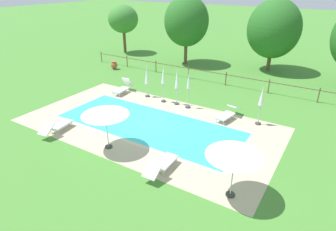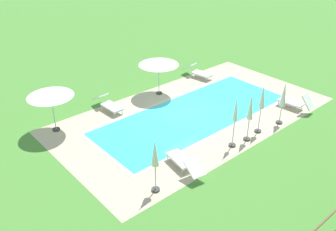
% 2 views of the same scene
% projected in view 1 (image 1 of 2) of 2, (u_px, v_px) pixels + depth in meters
% --- Properties ---
extents(ground_plane, '(160.00, 160.00, 0.00)m').
position_uv_depth(ground_plane, '(149.00, 124.00, 16.32)').
color(ground_plane, '#478433').
extents(pool_deck_paving, '(14.34, 7.74, 0.01)m').
position_uv_depth(pool_deck_paving, '(149.00, 124.00, 16.32)').
color(pool_deck_paving, '#BCAD8E').
rests_on(pool_deck_paving, ground).
extents(swimming_pool_water, '(10.62, 4.03, 0.01)m').
position_uv_depth(swimming_pool_water, '(149.00, 124.00, 16.32)').
color(swimming_pool_water, '#38C6D1').
rests_on(swimming_pool_water, ground).
extents(pool_coping_rim, '(11.10, 4.51, 0.01)m').
position_uv_depth(pool_coping_rim, '(149.00, 124.00, 16.32)').
color(pool_coping_rim, beige).
rests_on(pool_coping_rim, ground).
extents(sun_lounger_north_near_steps, '(0.93, 2.13, 0.73)m').
position_uv_depth(sun_lounger_north_near_steps, '(228.00, 113.00, 16.80)').
color(sun_lounger_north_near_steps, white).
rests_on(sun_lounger_north_near_steps, ground).
extents(sun_lounger_north_mid, '(0.88, 2.09, 0.80)m').
position_uv_depth(sun_lounger_north_mid, '(57.00, 126.00, 15.36)').
color(sun_lounger_north_mid, white).
rests_on(sun_lounger_north_mid, ground).
extents(sun_lounger_north_far, '(0.77, 1.89, 1.00)m').
position_uv_depth(sun_lounger_north_far, '(123.00, 88.00, 20.66)').
color(sun_lounger_north_far, white).
rests_on(sun_lounger_north_far, ground).
extents(sun_lounger_north_end, '(0.66, 2.06, 0.77)m').
position_uv_depth(sun_lounger_north_end, '(162.00, 164.00, 12.19)').
color(sun_lounger_north_end, white).
rests_on(sun_lounger_north_end, ground).
extents(patio_umbrella_open_foreground, '(2.24, 2.24, 2.22)m').
position_uv_depth(patio_umbrella_open_foreground, '(105.00, 111.00, 13.24)').
color(patio_umbrella_open_foreground, '#383838').
rests_on(patio_umbrella_open_foreground, ground).
extents(patio_umbrella_open_by_bench, '(2.12, 2.12, 2.17)m').
position_uv_depth(patio_umbrella_open_by_bench, '(235.00, 152.00, 10.12)').
color(patio_umbrella_open_by_bench, '#383838').
rests_on(patio_umbrella_open_by_bench, ground).
extents(patio_umbrella_closed_row_west, '(0.32, 0.32, 2.44)m').
position_uv_depth(patio_umbrella_closed_row_west, '(189.00, 85.00, 17.77)').
color(patio_umbrella_closed_row_west, '#383838').
rests_on(patio_umbrella_closed_row_west, ground).
extents(patio_umbrella_closed_row_mid_west, '(0.32, 0.32, 2.39)m').
position_uv_depth(patio_umbrella_closed_row_mid_west, '(177.00, 82.00, 18.28)').
color(patio_umbrella_closed_row_mid_west, '#383838').
rests_on(patio_umbrella_closed_row_mid_west, ground).
extents(patio_umbrella_closed_row_centre, '(0.32, 0.32, 2.25)m').
position_uv_depth(patio_umbrella_closed_row_centre, '(147.00, 77.00, 19.55)').
color(patio_umbrella_closed_row_centre, '#383838').
rests_on(patio_umbrella_closed_row_centre, ground).
extents(patio_umbrella_closed_row_mid_east, '(0.32, 0.32, 2.25)m').
position_uv_depth(patio_umbrella_closed_row_mid_east, '(262.00, 99.00, 15.69)').
color(patio_umbrella_closed_row_mid_east, '#383838').
rests_on(patio_umbrella_closed_row_mid_east, ground).
extents(patio_umbrella_closed_row_east, '(0.32, 0.32, 2.47)m').
position_uv_depth(patio_umbrella_closed_row_east, '(163.00, 78.00, 18.61)').
color(patio_umbrella_closed_row_east, '#383838').
rests_on(patio_umbrella_closed_row_east, ground).
extents(terracotta_urn_near_fence, '(0.61, 0.61, 0.72)m').
position_uv_depth(terracotta_urn_near_fence, '(114.00, 65.00, 26.10)').
color(terracotta_urn_near_fence, '#A85B38').
rests_on(terracotta_urn_near_fence, ground).
extents(perimeter_fence, '(22.88, 0.08, 1.05)m').
position_uv_depth(perimeter_fence, '(207.00, 73.00, 22.81)').
color(perimeter_fence, brown).
rests_on(perimeter_fence, ground).
extents(tree_west_mid, '(4.09, 4.09, 6.23)m').
position_uv_depth(tree_west_mid, '(186.00, 21.00, 26.37)').
color(tree_west_mid, brown).
rests_on(tree_west_mid, ground).
extents(tree_centre, '(3.19, 3.19, 5.06)m').
position_uv_depth(tree_centre, '(123.00, 19.00, 30.70)').
color(tree_centre, brown).
rests_on(tree_centre, ground).
extents(tree_east_mid, '(4.49, 4.49, 6.11)m').
position_uv_depth(tree_east_mid, '(274.00, 29.00, 24.47)').
color(tree_east_mid, brown).
rests_on(tree_east_mid, ground).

